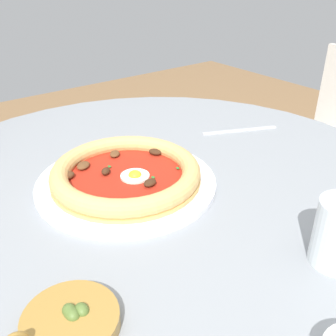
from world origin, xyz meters
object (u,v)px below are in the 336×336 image
(pizza_on_plate, at_px, (126,175))
(olive_pan, at_px, (70,322))
(fork_utensil, at_px, (240,130))
(dining_table, at_px, (159,250))

(pizza_on_plate, bearing_deg, olive_pan, 136.34)
(fork_utensil, bearing_deg, pizza_on_plate, 97.47)
(dining_table, distance_m, fork_utensil, 0.35)
(olive_pan, bearing_deg, pizza_on_plate, -43.66)
(dining_table, relative_size, olive_pan, 7.62)
(pizza_on_plate, distance_m, fork_utensil, 0.35)
(olive_pan, height_order, fork_utensil, olive_pan)
(fork_utensil, bearing_deg, olive_pan, 115.83)
(dining_table, relative_size, fork_utensil, 5.93)
(dining_table, distance_m, olive_pan, 0.35)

